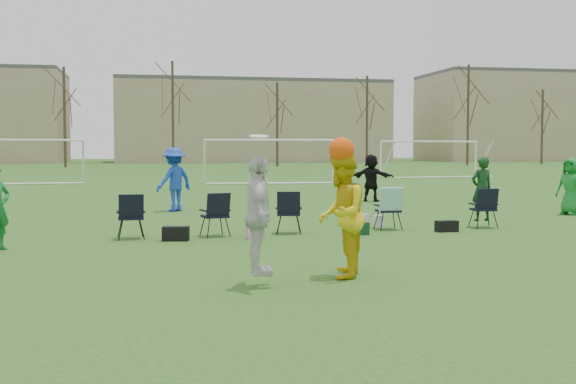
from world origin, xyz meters
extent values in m
plane|color=#25541A|center=(0.00, 0.00, 0.00)|extent=(260.00, 260.00, 0.00)
imported|color=#1940BC|center=(-1.99, 14.25, 0.98)|extent=(1.45, 1.35, 1.96)
imported|color=#15792B|center=(9.32, 10.87, 0.83)|extent=(0.86, 0.97, 1.66)
imported|color=black|center=(5.25, 17.08, 0.86)|extent=(1.55, 1.42, 1.72)
imported|color=silver|center=(-1.28, 1.73, 1.00)|extent=(0.44, 0.99, 1.66)
imported|color=yellow|center=(0.05, 2.22, 0.94)|extent=(0.98, 1.10, 1.89)
sphere|color=#E54B0C|center=(0.05, 2.22, 1.92)|extent=(0.38, 0.38, 0.38)
cylinder|color=white|center=(-1.28, 1.70, 2.10)|extent=(0.27, 0.27, 0.06)
imported|color=#103B18|center=(5.27, 8.27, 0.94)|extent=(0.63, 0.46, 1.58)
cube|color=black|center=(-2.22, 7.06, 0.15)|extent=(0.59, 0.39, 0.30)
cube|color=pink|center=(-0.53, 7.12, 0.20)|extent=(0.37, 0.26, 0.40)
cube|color=#0E361F|center=(1.83, 7.32, 0.14)|extent=(0.50, 0.36, 0.28)
cube|color=white|center=(2.34, 8.86, 0.16)|extent=(0.43, 0.32, 0.32)
cylinder|color=white|center=(2.77, 8.69, 0.15)|extent=(0.26, 0.26, 0.30)
cube|color=black|center=(4.03, 7.50, 0.13)|extent=(0.52, 0.30, 0.26)
cube|color=black|center=(-3.15, 7.60, 0.48)|extent=(0.64, 0.64, 0.96)
cube|color=black|center=(-1.34, 7.67, 0.48)|extent=(0.72, 0.72, 0.96)
cube|color=black|center=(0.37, 7.91, 0.48)|extent=(0.71, 0.71, 0.96)
cube|color=black|center=(2.86, 8.25, 0.48)|extent=(0.60, 0.60, 0.96)
cube|color=black|center=(5.27, 8.17, 0.48)|extent=(0.64, 0.64, 0.96)
cylinder|color=white|center=(-6.36, 34.32, 1.20)|extent=(0.12, 0.12, 2.40)
cylinder|color=white|center=(-10.00, 34.00, 2.40)|extent=(7.28, 0.76, 0.12)
cylinder|color=white|center=(0.36, 32.25, 1.20)|extent=(0.12, 0.12, 2.40)
cylinder|color=white|center=(7.64, 31.75, 1.20)|extent=(0.12, 0.12, 2.40)
cylinder|color=white|center=(4.00, 32.00, 2.40)|extent=(7.29, 0.63, 0.12)
cylinder|color=white|center=(12.39, 37.49, 1.20)|extent=(0.12, 0.12, 2.40)
cylinder|color=white|center=(19.61, 38.51, 1.20)|extent=(0.12, 0.12, 2.40)
cylinder|color=white|center=(16.00, 38.00, 2.40)|extent=(7.25, 1.13, 0.12)
cylinder|color=#382B21|center=(-11.00, 68.50, 5.10)|extent=(0.28, 0.28, 10.20)
cylinder|color=#382B21|center=(0.00, 71.50, 5.70)|extent=(0.28, 0.28, 11.40)
cylinder|color=#382B21|center=(11.00, 68.50, 4.50)|extent=(0.28, 0.28, 9.00)
cylinder|color=#382B21|center=(22.00, 71.50, 5.10)|extent=(0.28, 0.28, 10.20)
cylinder|color=#382B21|center=(33.00, 68.50, 5.70)|extent=(0.28, 0.28, 11.40)
cylinder|color=#382B21|center=(44.00, 71.50, 4.50)|extent=(0.28, 0.28, 9.00)
cube|color=tan|center=(12.00, 96.00, 5.50)|extent=(38.00, 16.00, 11.00)
cube|color=tan|center=(55.00, 96.00, 6.50)|extent=(30.00, 16.00, 13.00)
camera|label=1|loc=(-2.79, -8.16, 1.94)|focal=45.00mm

